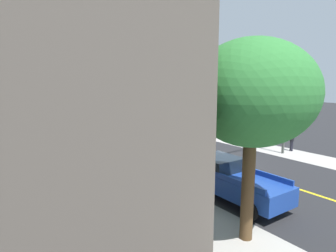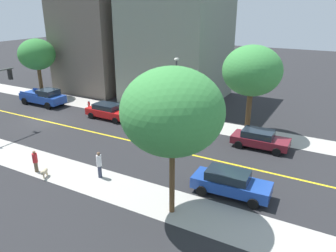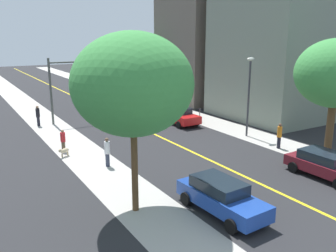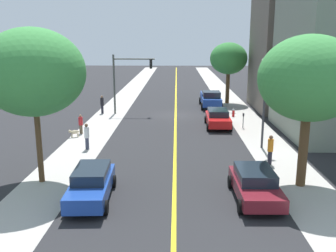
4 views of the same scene
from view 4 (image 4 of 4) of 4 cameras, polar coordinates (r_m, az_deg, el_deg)
The scene contains 21 objects.
ground_plane at distance 37.77m, azimuth 1.16°, elevation 1.73°, with size 140.00×140.00×0.00m, color #262628.
sidewalk_left at distance 38.33m, azimuth 11.14°, elevation 1.66°, with size 3.12×126.00×0.01m, color #ADA8A0.
sidewalk_right at distance 38.36m, azimuth -8.80°, elevation 1.76°, with size 3.12×126.00×0.01m, color #ADA8A0.
road_centerline_stripe at distance 37.77m, azimuth 1.16°, elevation 1.73°, with size 0.20×126.00×0.00m, color yellow.
brick_apartment_block at distance 42.99m, azimuth 20.88°, elevation 12.82°, with size 11.35×9.10×15.67m.
street_tree_left_near at distance 44.63m, azimuth 9.21°, elevation 10.07°, with size 4.29×4.29×7.07m.
street_tree_right_corner at distance 19.76m, azimuth 20.70°, elevation 6.73°, with size 5.01×5.01×7.72m.
street_tree_left_far at distance 20.18m, azimuth -19.82°, elevation 7.68°, with size 5.25×5.25×8.07m.
fire_hydrant at distance 37.36m, azimuth 9.92°, elevation 2.01°, with size 0.44×0.24×0.78m.
parking_meter at distance 32.66m, azimuth 11.38°, elevation 1.17°, with size 0.12×0.18×1.28m.
traffic_light_mast at distance 38.03m, azimuth -6.31°, elevation 7.75°, with size 4.23×0.32×5.95m.
street_lamp at distance 26.42m, azimuth 14.51°, elevation 4.86°, with size 0.70×0.36×6.22m.
red_sedan_left_curb at distance 32.74m, azimuth 7.59°, elevation 1.25°, with size 2.17×4.67×1.50m.
blue_sedan_right_curb at distance 18.28m, azimuth -11.57°, elevation -8.56°, with size 2.12×4.72×1.54m.
maroon_sedan_left_curb at distance 18.44m, azimuth 13.11°, elevation -8.57°, with size 2.14×4.46×1.47m.
blue_pickup_truck at distance 41.98m, azimuth 6.50°, elevation 4.12°, with size 2.30×5.55×1.89m.
pedestrian_white_shirt at distance 26.35m, azimuth -12.25°, elevation -1.44°, with size 0.34×0.34×1.84m.
pedestrian_orange_shirt at distance 23.51m, azimuth 15.31°, elevation -3.39°, with size 0.34×0.34×1.83m.
pedestrian_black_shirt at distance 38.77m, azimuth -9.99°, elevation 3.32°, with size 0.34×0.34×1.85m.
pedestrian_red_shirt at distance 30.84m, azimuth -13.14°, elevation 0.34°, with size 0.34×0.34×1.57m.
small_dog at distance 29.95m, azimuth -14.13°, elevation -0.91°, with size 0.81×0.55×0.62m.
Camera 4 is at (-0.08, 37.02, 7.49)m, focal length 40.06 mm.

